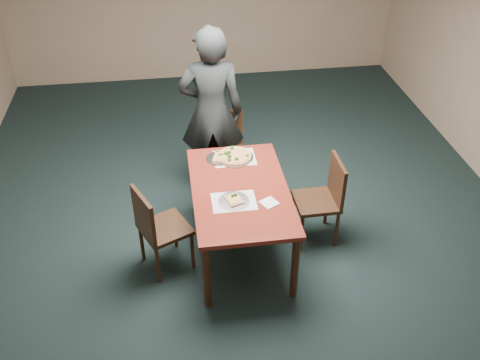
{
  "coord_description": "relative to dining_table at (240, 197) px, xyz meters",
  "views": [
    {
      "loc": [
        -0.61,
        -4.18,
        3.71
      ],
      "look_at": [
        -0.04,
        -0.21,
        0.85
      ],
      "focal_mm": 40.0,
      "sensor_mm": 36.0,
      "label": 1
    }
  ],
  "objects": [
    {
      "name": "ground",
      "position": [
        0.04,
        0.21,
        -0.66
      ],
      "size": [
        8.0,
        8.0,
        0.0
      ],
      "primitive_type": "plane",
      "color": "black",
      "rests_on": "ground"
    },
    {
      "name": "room_shell",
      "position": [
        0.04,
        0.21,
        1.08
      ],
      "size": [
        8.0,
        8.0,
        8.0
      ],
      "color": "tan",
      "rests_on": "ground"
    },
    {
      "name": "dining_table",
      "position": [
        0.0,
        0.0,
        0.0
      ],
      "size": [
        0.9,
        1.5,
        0.75
      ],
      "color": "maroon",
      "rests_on": "ground"
    },
    {
      "name": "chair_far",
      "position": [
        0.03,
        1.11,
        -0.14
      ],
      "size": [
        0.5,
        0.5,
        0.91
      ],
      "rotation": [
        0.0,
        0.0,
        0.23
      ],
      "color": "black",
      "rests_on": "ground"
    },
    {
      "name": "chair_left",
      "position": [
        -0.8,
        -0.15,
        -0.14
      ],
      "size": [
        0.56,
        0.56,
        0.91
      ],
      "rotation": [
        0.0,
        0.0,
        2.0
      ],
      "color": "black",
      "rests_on": "ground"
    },
    {
      "name": "chair_right",
      "position": [
        0.86,
        0.08,
        -0.14
      ],
      "size": [
        0.42,
        0.42,
        0.91
      ],
      "rotation": [
        0.0,
        0.0,
        -1.56
      ],
      "color": "black",
      "rests_on": "ground"
    },
    {
      "name": "diner",
      "position": [
        -0.15,
        1.14,
        0.3
      ],
      "size": [
        0.74,
        0.52,
        1.92
      ],
      "primitive_type": "imported",
      "rotation": [
        0.0,
        0.0,
        3.06
      ],
      "color": "black",
      "rests_on": "ground"
    },
    {
      "name": "placemat_main",
      "position": [
        0.02,
        0.53,
        0.09
      ],
      "size": [
        0.42,
        0.32,
        0.0
      ],
      "primitive_type": "cube",
      "color": "white",
      "rests_on": "dining_table"
    },
    {
      "name": "placemat_near",
      "position": [
        -0.08,
        -0.18,
        0.09
      ],
      "size": [
        0.4,
        0.3,
        0.0
      ],
      "primitive_type": "cube",
      "color": "white",
      "rests_on": "dining_table"
    },
    {
      "name": "pizza_pan",
      "position": [
        0.02,
        0.53,
        0.12
      ],
      "size": [
        0.38,
        0.38,
        0.07
      ],
      "color": "silver",
      "rests_on": "dining_table"
    },
    {
      "name": "slice_plate_near",
      "position": [
        -0.08,
        -0.18,
        0.11
      ],
      "size": [
        0.28,
        0.28,
        0.06
      ],
      "color": "silver",
      "rests_on": "dining_table"
    },
    {
      "name": "slice_plate_far",
      "position": [
        -0.13,
        0.53,
        0.1
      ],
      "size": [
        0.28,
        0.28,
        0.06
      ],
      "color": "silver",
      "rests_on": "dining_table"
    },
    {
      "name": "napkin",
      "position": [
        0.23,
        -0.25,
        0.09
      ],
      "size": [
        0.19,
        0.19,
        0.01
      ],
      "primitive_type": "cube",
      "rotation": [
        0.0,
        0.0,
        0.51
      ],
      "color": "white",
      "rests_on": "dining_table"
    }
  ]
}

